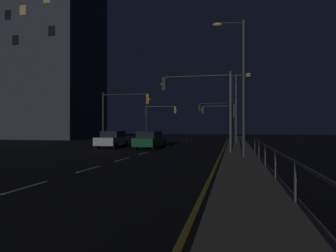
{
  "coord_description": "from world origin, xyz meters",
  "views": [
    {
      "loc": [
        6.45,
        -2.73,
        1.93
      ],
      "look_at": [
        -0.6,
        27.55,
        2.06
      ],
      "focal_mm": 30.04,
      "sensor_mm": 36.0,
      "label": 1
    }
  ],
  "objects": [
    {
      "name": "street_lamp_median",
      "position": [
        6.55,
        29.48,
        4.75
      ],
      "size": [
        2.18,
        0.42,
        7.69
      ],
      "color": "#4C4C51",
      "rests_on": "sidewalk_right"
    },
    {
      "name": "barrier_fence",
      "position": [
        7.9,
        7.71,
        0.88
      ],
      "size": [
        0.09,
        19.51,
        0.98
      ],
      "color": "#59595E",
      "rests_on": "sidewalk_right"
    },
    {
      "name": "traffic_light_near_left",
      "position": [
        4.54,
        35.16,
        3.59
      ],
      "size": [
        4.43,
        0.49,
        4.84
      ],
      "color": "#4C4C51",
      "rests_on": "sidewalk_right"
    },
    {
      "name": "traffic_light_far_right",
      "position": [
        -4.11,
        37.24,
        3.72
      ],
      "size": [
        4.64,
        0.73,
        5.23
      ],
      "color": "#38383D",
      "rests_on": "ground"
    },
    {
      "name": "traffic_light_far_left",
      "position": [
        4.08,
        17.55,
        4.24
      ],
      "size": [
        5.13,
        0.43,
        5.74
      ],
      "color": "#4C4C51",
      "rests_on": "sidewalk_right"
    },
    {
      "name": "building_distant",
      "position": [
        -27.74,
        39.96,
        15.81
      ],
      "size": [
        21.98,
        12.41,
        31.61
      ],
      "color": "#3D424C",
      "rests_on": "ground"
    },
    {
      "name": "car",
      "position": [
        -0.69,
        20.98,
        0.82
      ],
      "size": [
        1.92,
        4.44,
        1.57
      ],
      "color": "#14592D",
      "rests_on": "ground"
    },
    {
      "name": "traffic_light_mid_right",
      "position": [
        -4.27,
        23.61,
        3.9
      ],
      "size": [
        5.03,
        0.45,
        5.46
      ],
      "color": "#2D3033",
      "rests_on": "ground"
    },
    {
      "name": "traffic_light_near_right",
      "position": [
        4.31,
        35.1,
        3.86
      ],
      "size": [
        4.63,
        0.81,
        5.22
      ],
      "color": "#4C4C51",
      "rests_on": "sidewalk_right"
    },
    {
      "name": "lane_edge_line",
      "position": [
        5.59,
        22.5,
        0.01
      ],
      "size": [
        0.14,
        53.0,
        0.01
      ],
      "color": "gold",
      "rests_on": "ground"
    },
    {
      "name": "ground_plane",
      "position": [
        0.0,
        17.5,
        0.0
      ],
      "size": [
        112.0,
        112.0,
        0.0
      ],
      "primitive_type": "plane",
      "color": "black",
      "rests_on": "ground"
    },
    {
      "name": "sidewalk_right",
      "position": [
        6.95,
        17.5,
        0.07
      ],
      "size": [
        2.21,
        77.0,
        0.14
      ],
      "primitive_type": "cube",
      "color": "gray",
      "rests_on": "ground"
    },
    {
      "name": "street_lamp_across_street",
      "position": [
        6.78,
        14.64,
        5.0
      ],
      "size": [
        1.9,
        0.59,
        8.21
      ],
      "color": "#38383D",
      "rests_on": "sidewalk_right"
    },
    {
      "name": "street_lamp_far_end",
      "position": [
        7.0,
        31.64,
        4.98
      ],
      "size": [
        1.76,
        1.24,
        8.16
      ],
      "color": "#4C4C51",
      "rests_on": "sidewalk_right"
    },
    {
      "name": "lane_markings_center",
      "position": [
        0.0,
        21.0,
        0.01
      ],
      "size": [
        0.14,
        50.0,
        0.01
      ],
      "color": "silver",
      "rests_on": "ground"
    },
    {
      "name": "car_oncoming",
      "position": [
        -4.52,
        21.56,
        0.82
      ],
      "size": [
        2.08,
        4.5,
        1.57
      ],
      "color": "silver",
      "rests_on": "ground"
    }
  ]
}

